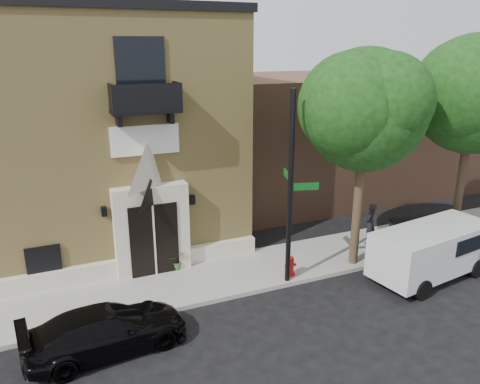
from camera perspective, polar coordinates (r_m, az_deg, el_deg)
The scene contains 13 objects.
ground at distance 15.39m, azimuth -4.17°, elevation -13.63°, with size 120.00×120.00×0.00m, color black.
sidewalk at distance 16.88m, azimuth -2.64°, elevation -10.30°, with size 42.00×3.00×0.15m, color gray.
church at distance 20.73m, azimuth -19.86°, elevation 7.33°, with size 12.20×11.01×9.30m.
neighbour_building at distance 27.32m, azimuth 13.55°, elevation 7.10°, with size 18.00×8.00×6.40m, color brown.
street_tree_left at distance 16.54m, azimuth 15.31°, elevation 9.70°, with size 4.97×4.38×7.77m.
street_tree_mid at distance 19.99m, azimuth 26.92°, elevation 10.67°, with size 5.21×4.64×8.25m.
black_sedan at distance 13.59m, azimuth -15.93°, elevation -15.87°, with size 1.77×4.34×1.26m, color black.
cargo_van at distance 17.99m, azimuth 22.64°, elevation -6.45°, with size 4.83×2.47×1.88m.
street_sign at distance 15.32m, azimuth 6.19°, elevation 0.30°, with size 1.01×1.21×6.54m.
fire_hydrant at distance 16.74m, azimuth 6.16°, elevation -8.93°, with size 0.42×0.34×0.75m.
dumpster at distance 19.76m, azimuth 20.53°, elevation -4.99°, with size 2.05×1.56×1.19m.
planter at distance 17.28m, azimuth -7.69°, elevation -8.21°, with size 0.60×0.52×0.67m, color #416B2E.
pedestrian_near at distance 19.73m, azimuth 15.59°, elevation -3.76°, with size 0.62×0.41×1.69m, color black.
Camera 1 is at (-4.21, -12.47, 7.99)m, focal length 35.00 mm.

